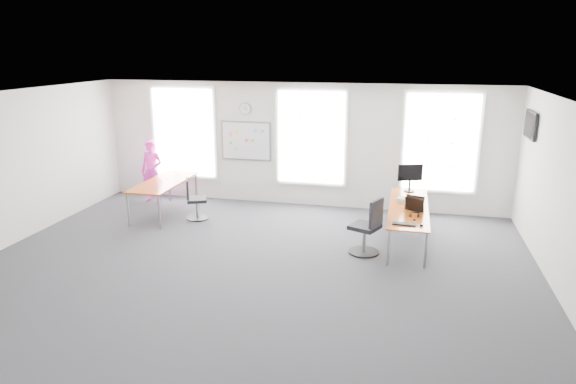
% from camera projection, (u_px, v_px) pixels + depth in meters
% --- Properties ---
extents(floor, '(10.00, 10.00, 0.00)m').
position_uv_depth(floor, '(252.00, 268.00, 9.16)').
color(floor, '#2A2A2F').
rests_on(floor, ground).
extents(ceiling, '(10.00, 10.00, 0.00)m').
position_uv_depth(ceiling, '(249.00, 98.00, 8.35)').
color(ceiling, silver).
rests_on(ceiling, ground).
extents(wall_back, '(10.00, 0.00, 10.00)m').
position_uv_depth(wall_back, '(299.00, 145.00, 12.50)').
color(wall_back, silver).
rests_on(wall_back, ground).
extents(wall_front, '(10.00, 0.00, 10.00)m').
position_uv_depth(wall_front, '(129.00, 291.00, 5.00)').
color(wall_front, silver).
rests_on(wall_front, ground).
extents(wall_left, '(0.00, 10.00, 10.00)m').
position_uv_depth(wall_left, '(2.00, 171.00, 9.85)').
color(wall_left, silver).
rests_on(wall_left, ground).
extents(wall_right, '(0.00, 10.00, 10.00)m').
position_uv_depth(wall_right, '(571.00, 207.00, 7.65)').
color(wall_right, silver).
rests_on(wall_right, ground).
extents(window_left, '(1.60, 0.06, 2.20)m').
position_uv_depth(window_left, '(184.00, 133.00, 13.08)').
color(window_left, silver).
rests_on(window_left, wall_back).
extents(window_mid, '(1.60, 0.06, 2.20)m').
position_uv_depth(window_mid, '(311.00, 138.00, 12.35)').
color(window_mid, silver).
rests_on(window_mid, wall_back).
extents(window_right, '(1.60, 0.06, 2.20)m').
position_uv_depth(window_right, '(440.00, 143.00, 11.69)').
color(window_right, silver).
rests_on(window_right, wall_back).
extents(desk_right, '(0.77, 2.88, 0.70)m').
position_uv_depth(desk_right, '(409.00, 209.00, 10.32)').
color(desk_right, '#B24D1D').
rests_on(desk_right, ground).
extents(desk_left, '(0.86, 2.15, 0.78)m').
position_uv_depth(desk_left, '(164.00, 184.00, 11.97)').
color(desk_left, '#B24D1D').
rests_on(desk_left, ground).
extents(chair_right, '(0.65, 0.65, 1.10)m').
position_uv_depth(chair_right, '(368.00, 230.00, 9.66)').
color(chair_right, black).
rests_on(chair_right, ground).
extents(chair_left, '(0.57, 0.57, 0.95)m').
position_uv_depth(chair_left, '(194.00, 201.00, 11.66)').
color(chair_left, black).
rests_on(chair_left, ground).
extents(person, '(0.59, 0.41, 1.58)m').
position_uv_depth(person, '(152.00, 171.00, 12.93)').
color(person, '#F12EBC').
rests_on(person, ground).
extents(whiteboard, '(1.20, 0.03, 0.90)m').
position_uv_depth(whiteboard, '(246.00, 141.00, 12.76)').
color(whiteboard, silver).
rests_on(whiteboard, wall_back).
extents(wall_clock, '(0.30, 0.04, 0.30)m').
position_uv_depth(wall_clock, '(245.00, 109.00, 12.54)').
color(wall_clock, gray).
rests_on(wall_clock, wall_back).
extents(tv, '(0.06, 0.90, 0.55)m').
position_uv_depth(tv, '(531.00, 125.00, 10.26)').
color(tv, black).
rests_on(tv, wall_right).
extents(keyboard, '(0.43, 0.18, 0.02)m').
position_uv_depth(keyboard, '(404.00, 224.00, 9.27)').
color(keyboard, black).
rests_on(keyboard, desk_right).
extents(mouse, '(0.07, 0.11, 0.04)m').
position_uv_depth(mouse, '(421.00, 225.00, 9.19)').
color(mouse, black).
rests_on(mouse, desk_right).
extents(lens_cap, '(0.07, 0.07, 0.01)m').
position_uv_depth(lens_cap, '(414.00, 220.00, 9.51)').
color(lens_cap, black).
rests_on(lens_cap, desk_right).
extents(headphones, '(0.18, 0.10, 0.11)m').
position_uv_depth(headphones, '(414.00, 215.00, 9.68)').
color(headphones, black).
rests_on(headphones, desk_right).
extents(laptop_sleeve, '(0.38, 0.32, 0.30)m').
position_uv_depth(laptop_sleeve, '(415.00, 204.00, 10.00)').
color(laptop_sleeve, black).
rests_on(laptop_sleeve, desk_right).
extents(paper_stack, '(0.33, 0.27, 0.10)m').
position_uv_depth(paper_stack, '(405.00, 200.00, 10.57)').
color(paper_stack, beige).
rests_on(paper_stack, desk_right).
extents(monitor, '(0.54, 0.23, 0.62)m').
position_uv_depth(monitor, '(410.00, 175.00, 11.32)').
color(monitor, black).
rests_on(monitor, desk_right).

